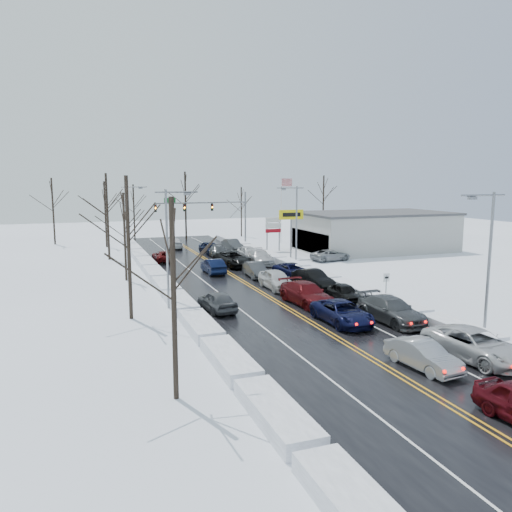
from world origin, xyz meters
name	(u,v)px	position (x,y,z in m)	size (l,w,h in m)	color
ground	(256,289)	(0.00, 0.00, 0.00)	(160.00, 160.00, 0.00)	white
road_surface	(248,285)	(0.00, 2.00, 0.01)	(14.00, 84.00, 0.01)	black
snow_bank_left	(167,291)	(-7.60, 2.00, 0.00)	(1.72, 72.00, 0.72)	white
snow_bank_right	(321,279)	(7.60, 2.00, 0.00)	(1.72, 72.00, 0.72)	white
traffic_signal_mast	(212,210)	(3.45, 27.99, 5.48)	(13.28, 0.39, 8.00)	slate
tires_plus_sign	(291,218)	(10.50, 15.99, 4.99)	(3.20, 0.34, 6.00)	slate
used_vehicles_sign	(273,227)	(10.50, 22.00, 3.32)	(2.20, 0.22, 4.65)	slate
speed_limit_sign	(386,282)	(8.20, -8.00, 1.63)	(0.55, 0.09, 2.35)	slate
flagpole	(282,205)	(15.17, 30.00, 5.93)	(1.87, 1.20, 10.00)	silver
dealership_building	(374,231)	(23.98, 18.00, 2.66)	(20.40, 12.40, 5.30)	#A9A8A4
streetlight_se	(487,254)	(8.30, -18.00, 5.31)	(3.20, 0.25, 9.00)	slate
streetlight_ne	(295,219)	(8.30, 10.00, 5.31)	(3.20, 0.25, 9.00)	slate
streetlight_sw	(170,239)	(-8.30, -4.00, 5.31)	(3.20, 0.25, 9.00)	slate
streetlight_nw	(130,215)	(-8.30, 24.00, 5.31)	(3.20, 0.25, 9.00)	slate
tree_left_a	(173,260)	(-11.00, -20.00, 6.29)	(3.60, 3.60, 9.00)	#2D231C
tree_left_b	(128,220)	(-11.50, -6.00, 6.99)	(4.00, 4.00, 10.00)	#2D231C
tree_left_c	(124,220)	(-10.50, 8.00, 5.94)	(3.40, 3.40, 8.50)	#2D231C
tree_left_d	(107,200)	(-11.20, 22.00, 7.33)	(4.20, 4.20, 10.50)	#2D231C
tree_left_e	(105,201)	(-10.80, 34.00, 6.64)	(3.80, 3.80, 9.50)	#2D231C
tree_far_a	(52,198)	(-18.00, 40.00, 6.99)	(4.00, 4.00, 10.00)	#2D231C
tree_far_b	(134,201)	(-6.00, 41.00, 6.29)	(3.60, 3.60, 9.00)	#2D231C
tree_far_c	(185,192)	(2.00, 39.00, 7.68)	(4.40, 4.40, 11.00)	#2D231C
tree_far_d	(241,202)	(12.00, 40.50, 5.94)	(3.40, 3.40, 8.50)	#2D231C
tree_far_e	(324,193)	(28.00, 41.00, 7.33)	(4.20, 4.20, 10.50)	#2D231C
queued_car_1	(422,368)	(1.71, -20.80, 0.00)	(1.54, 4.41, 1.45)	#9D9FA4
queued_car_2	(342,323)	(1.91, -12.11, 0.00)	(2.54, 5.51, 1.53)	black
queued_car_3	(306,304)	(1.90, -6.49, 0.00)	(2.40, 5.90, 1.71)	#4F0A0E
queued_car_4	(276,289)	(1.80, -0.52, 0.00)	(2.03, 5.04, 1.72)	silver
queued_car_5	(256,277)	(1.90, 5.29, 0.00)	(1.59, 4.55, 1.50)	#3A3C3F
queued_car_6	(234,266)	(1.71, 12.12, 0.00)	(2.84, 6.16, 1.71)	black
queued_car_7	(219,258)	(1.85, 18.81, 0.00)	(2.05, 5.04, 1.46)	#434548
queued_car_8	(210,254)	(1.61, 22.13, 0.00)	(1.93, 4.80, 1.64)	black
queued_car_10	(475,359)	(5.24, -20.69, 0.00)	(2.76, 5.99, 1.66)	#BCBCBE
queued_car_11	(391,322)	(5.24, -12.96, 0.00)	(2.38, 5.85, 1.70)	#3F4244
queued_car_12	(345,301)	(5.27, -6.65, 0.00)	(1.66, 4.13, 1.41)	black
queued_car_13	(313,288)	(5.06, -1.27, 0.00)	(1.75, 5.01, 1.65)	black
queued_car_14	(292,277)	(5.42, 4.06, 0.00)	(2.30, 4.99, 1.39)	#0B0D33
queued_car_15	(260,264)	(5.05, 12.48, 0.00)	(2.29, 5.62, 1.63)	#B8B8BA
queued_car_16	(249,259)	(5.06, 16.54, 0.00)	(1.89, 4.70, 1.60)	silver
queued_car_17	(232,250)	(5.39, 24.48, 0.00)	(1.64, 4.70, 1.55)	#3F4144
oncoming_car_0	(213,273)	(-1.58, 8.69, 0.00)	(1.65, 4.72, 1.55)	black
oncoming_car_1	(163,262)	(-5.23, 18.05, 0.00)	(2.20, 4.76, 1.32)	#530B0C
oncoming_car_2	(174,248)	(-1.87, 29.21, 0.00)	(2.12, 5.21, 1.51)	white
oncoming_car_3	(217,311)	(-5.25, -6.06, 0.00)	(1.82, 4.51, 1.54)	#45484B
parked_car_0	(331,261)	(13.92, 11.81, 0.00)	(2.29, 4.97, 1.38)	gray
parked_car_1	(333,254)	(17.00, 16.80, 0.00)	(2.19, 5.38, 1.56)	#3E4143
parked_car_2	(302,249)	(15.11, 22.49, 0.00)	(1.79, 4.45, 1.51)	black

